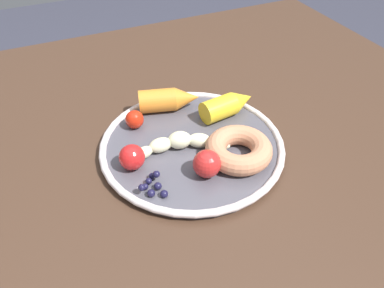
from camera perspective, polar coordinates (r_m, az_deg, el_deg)
The scene contains 10 objects.
dining_table at distance 0.75m, azimuth 2.12°, elevation -3.06°, with size 1.08×0.97×0.77m.
plate at distance 0.64m, azimuth -0.00°, elevation -0.19°, with size 0.31×0.31×0.02m.
banana at distance 0.62m, azimuth -1.81°, elevation 0.10°, with size 0.17×0.07×0.03m.
carrot_orange at distance 0.71m, azimuth -3.46°, elevation 6.73°, with size 0.12×0.07×0.04m.
carrot_yellow at distance 0.70m, azimuth 5.56°, elevation 5.93°, with size 0.11×0.06×0.04m.
donut at distance 0.61m, azimuth 7.09°, elevation -0.83°, with size 0.11×0.11×0.03m, color tan.
blueberry_pile at distance 0.56m, azimuth -5.92°, elevation -6.31°, with size 0.04×0.05×0.02m.
tomato_near at distance 0.59m, azimuth -9.09°, elevation -1.99°, with size 0.04×0.04×0.04m, color red.
tomato_mid at distance 0.67m, azimuth -8.70°, elevation 3.71°, with size 0.03×0.03×0.03m, color red.
tomato_far at distance 0.57m, azimuth 2.28°, elevation -3.01°, with size 0.04×0.04×0.04m, color red.
Camera 1 is at (-0.25, -0.48, 1.20)m, focal length 35.16 mm.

